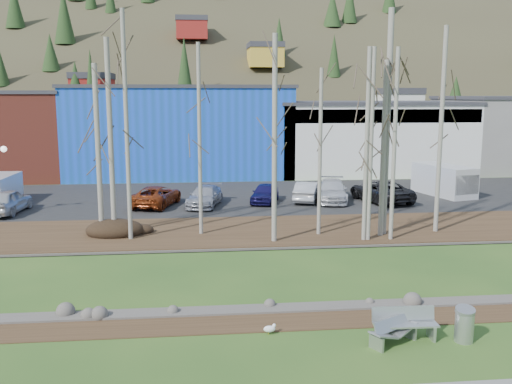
{
  "coord_description": "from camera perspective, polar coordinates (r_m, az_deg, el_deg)",
  "views": [
    {
      "loc": [
        -4.53,
        -15.81,
        7.52
      ],
      "look_at": [
        -1.52,
        13.13,
        2.5
      ],
      "focal_mm": 40.0,
      "sensor_mm": 36.0,
      "label": 1
    }
  ],
  "objects": [
    {
      "name": "seagull",
      "position": [
        18.56,
        1.39,
        -13.5
      ],
      "size": [
        0.46,
        0.21,
        0.33
      ],
      "rotation": [
        0.0,
        0.0,
        0.23
      ],
      "color": "gold",
      "rests_on": "ground"
    },
    {
      "name": "bench_damaged",
      "position": [
        18.35,
        13.61,
        -13.34
      ],
      "size": [
        1.8,
        1.35,
        0.78
      ],
      "rotation": [
        0.0,
        0.0,
        0.52
      ],
      "color": "#B4B7B9",
      "rests_on": "ground"
    },
    {
      "name": "far_bank",
      "position": [
        31.54,
        2.49,
        -3.88
      ],
      "size": [
        80.0,
        7.0,
        0.15
      ],
      "primitive_type": "cube",
      "color": "#382616",
      "rests_on": "ground"
    },
    {
      "name": "birch_11",
      "position": [
        29.46,
        13.67,
        4.55
      ],
      "size": [
        0.21,
        0.21,
        9.64
      ],
      "color": "#A3A193",
      "rests_on": "far_bank"
    },
    {
      "name": "far_bank_rocks",
      "position": [
        28.49,
        3.44,
        -5.53
      ],
      "size": [
        80.0,
        0.8,
        0.46
      ],
      "primitive_type": null,
      "color": "#47423D",
      "rests_on": "ground"
    },
    {
      "name": "building_blue",
      "position": [
        54.93,
        -7.51,
        6.19
      ],
      "size": [
        20.4,
        12.24,
        8.3
      ],
      "color": "#164BAF",
      "rests_on": "ground"
    },
    {
      "name": "birch_4",
      "position": [
        28.24,
        1.87,
        5.22
      ],
      "size": [
        0.26,
        0.26,
        10.24
      ],
      "color": "#A3A193",
      "rests_on": "far_bank"
    },
    {
      "name": "bench_intact",
      "position": [
        18.69,
        14.65,
        -12.61
      ],
      "size": [
        2.0,
        0.67,
        0.99
      ],
      "rotation": [
        0.0,
        0.0,
        -0.03
      ],
      "color": "#B4B7B9",
      "rests_on": "ground"
    },
    {
      "name": "car_0",
      "position": [
        38.8,
        -23.65,
        -0.83
      ],
      "size": [
        2.24,
        4.75,
        1.57
      ],
      "primitive_type": "imported",
      "rotation": [
        0.0,
        0.0,
        3.06
      ],
      "color": "silver",
      "rests_on": "parking_lot"
    },
    {
      "name": "birch_8",
      "position": [
        30.19,
        12.64,
        4.16
      ],
      "size": [
        0.28,
        0.28,
        9.06
      ],
      "color": "#A3A193",
      "rests_on": "far_bank"
    },
    {
      "name": "parking_lot",
      "position": [
        41.73,
        0.39,
        -0.5
      ],
      "size": [
        80.0,
        14.0,
        0.14
      ],
      "primitive_type": "cube",
      "color": "black",
      "rests_on": "ground"
    },
    {
      "name": "birch_2",
      "position": [
        30.53,
        -14.34,
        5.22
      ],
      "size": [
        0.27,
        0.27,
        10.19
      ],
      "color": "#A3A193",
      "rests_on": "far_bank"
    },
    {
      "name": "birch_6",
      "position": [
        29.01,
        11.0,
        4.57
      ],
      "size": [
        0.21,
        0.21,
        9.64
      ],
      "color": "#A3A193",
      "rests_on": "far_bank"
    },
    {
      "name": "car_2",
      "position": [
        38.08,
        -5.15,
        -0.43
      ],
      "size": [
        2.84,
        4.8,
        1.31
      ],
      "primitive_type": "imported",
      "rotation": [
        0.0,
        0.0,
        -0.24
      ],
      "color": "#A5A6AE",
      "rests_on": "parking_lot"
    },
    {
      "name": "dirt_strip",
      "position": [
        19.94,
        7.83,
        -12.42
      ],
      "size": [
        80.0,
        1.8,
        0.03
      ],
      "primitive_type": "cube",
      "color": "#382616",
      "rests_on": "ground"
    },
    {
      "name": "birch_9",
      "position": [
        31.81,
        17.99,
        5.81
      ],
      "size": [
        0.24,
        0.24,
        10.85
      ],
      "color": "#A3A193",
      "rests_on": "far_bank"
    },
    {
      "name": "dirt_mound",
      "position": [
        31.22,
        -13.93,
        -3.59
      ],
      "size": [
        3.07,
        2.17,
        0.6
      ],
      "primitive_type": "ellipsoid",
      "color": "black",
      "rests_on": "far_bank"
    },
    {
      "name": "river",
      "position": [
        24.63,
        5.0,
        -8.03
      ],
      "size": [
        80.0,
        8.0,
        0.9
      ],
      "primitive_type": null,
      "color": "black",
      "rests_on": "ground"
    },
    {
      "name": "van_white",
      "position": [
        44.14,
        18.44,
        1.11
      ],
      "size": [
        3.32,
        5.42,
        2.21
      ],
      "rotation": [
        0.0,
        0.0,
        0.26
      ],
      "color": "white",
      "rests_on": "parking_lot"
    },
    {
      "name": "building_white",
      "position": [
        57.38,
        10.87,
        5.51
      ],
      "size": [
        18.36,
        12.24,
        6.8
      ],
      "color": "white",
      "rests_on": "ground"
    },
    {
      "name": "birch_3",
      "position": [
        29.9,
        -5.65,
        5.16
      ],
      "size": [
        0.2,
        0.2,
        9.96
      ],
      "color": "#A3A193",
      "rests_on": "far_bank"
    },
    {
      "name": "car_4",
      "position": [
        39.79,
        5.17,
        0.06
      ],
      "size": [
        2.73,
        4.43,
        1.38
      ],
      "primitive_type": "imported",
      "rotation": [
        0.0,
        0.0,
        2.81
      ],
      "color": "silver",
      "rests_on": "parking_lot"
    },
    {
      "name": "ground",
      "position": [
        18.08,
        9.45,
        -14.92
      ],
      "size": [
        200.0,
        200.0,
        0.0
      ],
      "primitive_type": "plane",
      "color": "#274B1B",
      "rests_on": "ground"
    },
    {
      "name": "litter_bin",
      "position": [
        19.04,
        20.1,
        -12.48
      ],
      "size": [
        0.67,
        0.67,
        0.99
      ],
      "primitive_type": "cylinder",
      "rotation": [
        0.0,
        0.0,
        -0.18
      ],
      "color": "#B4B7B9",
      "rests_on": "ground"
    },
    {
      "name": "birch_0",
      "position": [
        30.74,
        -15.5,
        3.99
      ],
      "size": [
        0.28,
        0.28,
        8.91
      ],
      "color": "#A3A193",
      "rests_on": "far_bank"
    },
    {
      "name": "birch_5",
      "position": [
        29.94,
        6.42,
        3.92
      ],
      "size": [
        0.2,
        0.2,
        8.68
      ],
      "color": "#A3A193",
      "rests_on": "far_bank"
    },
    {
      "name": "car_6",
      "position": [
        39.97,
        7.59,
        0.13
      ],
      "size": [
        3.07,
        5.38,
        1.47
      ],
      "primitive_type": "imported",
      "rotation": [
        0.0,
        0.0,
        -0.21
      ],
      "color": "silver",
      "rests_on": "parking_lot"
    },
    {
      "name": "car_5",
      "position": [
        40.32,
        12.37,
        0.09
      ],
      "size": [
        3.77,
        5.83,
        1.49
      ],
      "primitive_type": "imported",
      "rotation": [
        0.0,
        0.0,
        3.4
      ],
      "color": "black",
      "rests_on": "parking_lot"
    },
    {
      "name": "birch_7",
      "position": [
        30.47,
        12.99,
        6.62
      ],
      "size": [
        0.31,
        0.31,
        11.63
      ],
      "color": "#A3A193",
      "rests_on": "far_bank"
    },
    {
      "name": "birch_1",
      "position": [
        29.31,
        -12.82,
        6.33
      ],
      "size": [
        0.22,
        0.22,
        11.45
      ],
      "color": "#A3A193",
      "rests_on": "far_bank"
    },
    {
      "name": "car_1",
      "position": [
        38.5,
        -9.95,
        -0.38
      ],
      "size": [
        3.58,
        5.34,
        1.36
      ],
      "primitive_type": "imported",
      "rotation": [
        0.0,
        0.0,
        2.85
      ],
      "color": "#943A16",
      "rests_on": "parking_lot"
    },
    {
      "name": "birch_10",
      "position": [
        29.08,
        11.43,
        4.57
      ],
      "size": [
        0.21,
        0.21,
        9.64
      ],
      "color": "#A3A193",
      "rests_on": "far_bank"
    },
    {
      "name": "car_3",
      "position": [
        39.16,
        0.89,
        -0.11
      ],
      "size": [
        2.6,
        4.1,
        1.3
      ],
      "primitive_type": "imported",
      "rotation": [
        0.0,
        0.0,
        -0.3
      ],
      "color": "#1A1657",
      "rests_on": "parking_lot"
    },
    {
      "name": "hillside",
      "position": [
        100.41,
        -3.45,
        15.47
      ],
      "size": [
        160.0,
        72.0,
        35.0
      ],
      "primitive_type": null,
      "color": "#362E20",
      "rests_on": "ground"
    },
    {
      "name": "near_bank_rocks",
      "position": [
        20.85,
        7.17,
        -11.43
      ],
      "size": [
        80.0,
        0.8,
        0.5
      ],
      "primitive_type": null,
      "color": "#47423D",
      "rests_on": "ground"
    }
  ]
}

